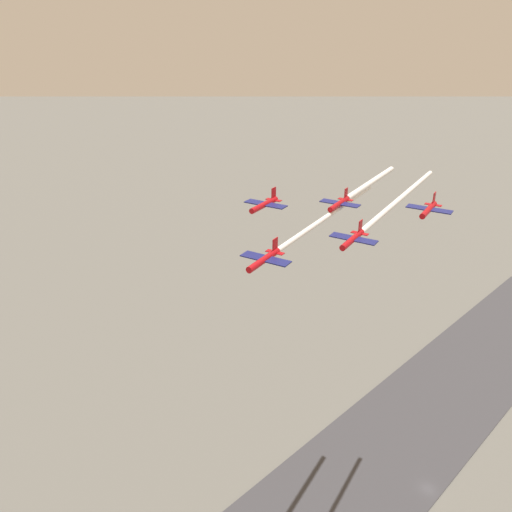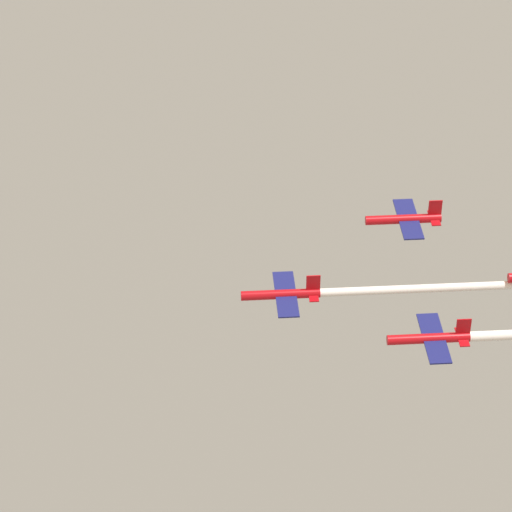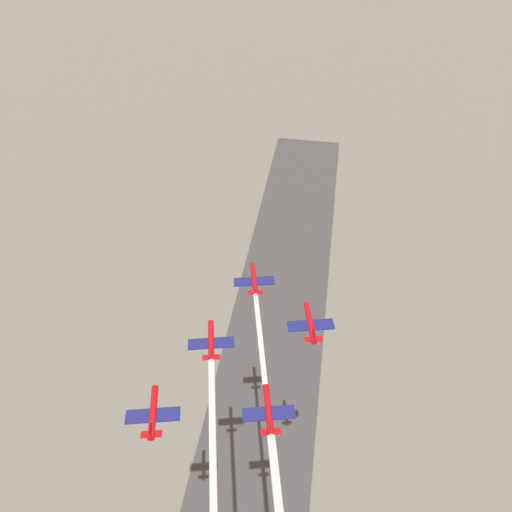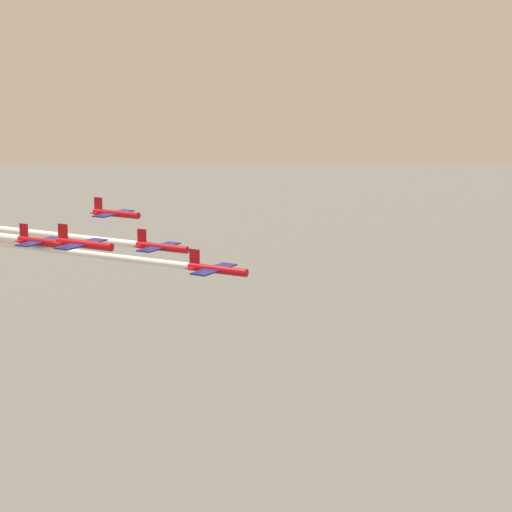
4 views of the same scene
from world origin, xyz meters
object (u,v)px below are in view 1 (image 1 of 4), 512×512
jet_4 (339,203)px  jet_1 (353,239)px  jet_2 (265,204)px  jet_3 (429,209)px  jet_0 (265,259)px

jet_4 → jet_1: bearing=120.5°
jet_2 → jet_4: jet_2 is taller
jet_2 → jet_3: bearing=-150.5°
jet_0 → jet_3: bearing=-120.5°
jet_4 → jet_2: bearing=59.5°
jet_1 → jet_4: size_ratio=1.00×
jet_0 → jet_4: bearing=-90.0°
jet_1 → jet_2: jet_2 is taller
jet_4 → jet_0: bearing=90.0°
jet_3 → jet_4: 17.88m
jet_0 → jet_2: 17.89m
jet_2 → jet_4: size_ratio=1.00×
jet_0 → jet_3: size_ratio=1.00×
jet_0 → jet_4: jet_4 is taller
jet_2 → jet_3: size_ratio=1.00×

